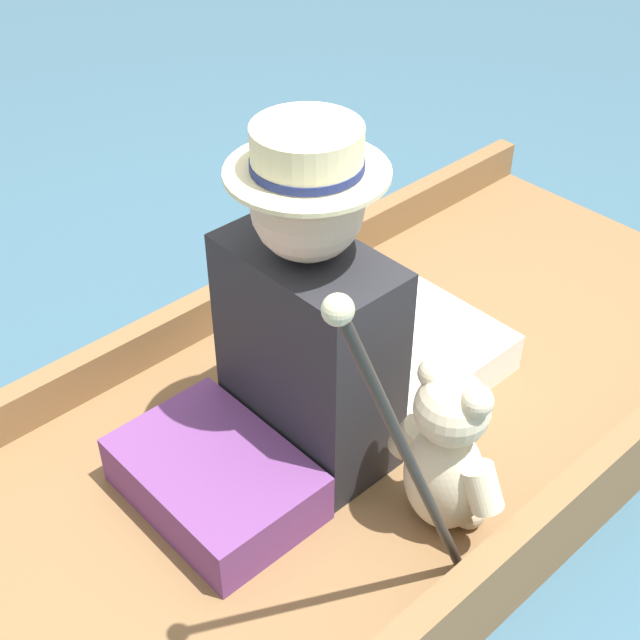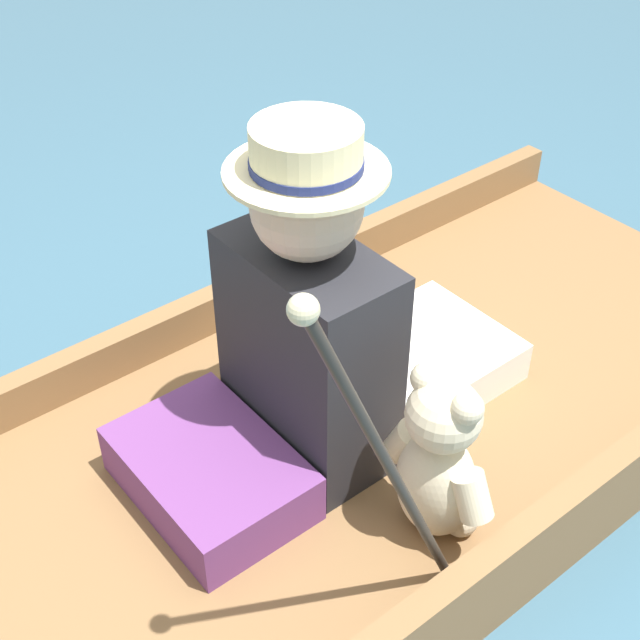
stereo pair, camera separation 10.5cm
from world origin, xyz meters
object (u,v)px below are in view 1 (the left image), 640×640
Objects in this scene: wine_glass at (337,286)px; walking_cane at (403,447)px; seated_person at (334,326)px; teddy_bear at (447,455)px.

walking_cane is at bearing -37.93° from wine_glass.
wine_glass is 0.15× the size of walking_cane.
wine_glass is at bearing 127.06° from seated_person.
walking_cane reaches higher than seated_person.
walking_cane is at bearing -40.88° from seated_person.
walking_cane is (0.80, -0.62, 0.42)m from wine_glass.
wine_glass is (-0.32, 0.31, -0.21)m from seated_person.
walking_cane reaches higher than teddy_bear.
walking_cane is at bearing -67.91° from teddy_bear.
seated_person is at bearing 147.31° from walking_cane.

